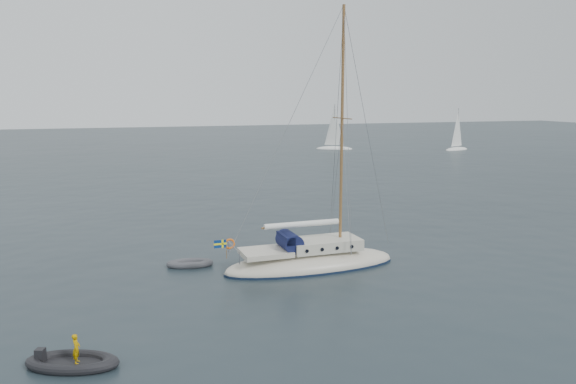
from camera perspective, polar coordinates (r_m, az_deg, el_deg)
name	(u,v)px	position (r m, az deg, el deg)	size (l,w,h in m)	color
ground	(332,262)	(33.24, 4.46, -7.07)	(300.00, 300.00, 0.00)	black
sailboat	(311,248)	(31.76, 2.37, -5.71)	(10.59, 3.17, 15.08)	beige
dinghy	(190,263)	(32.72, -9.93, -7.16)	(2.66, 1.20, 0.38)	#4B4B50
rib	(72,362)	(22.39, -21.11, -15.78)	(3.42, 1.56, 1.27)	black
distant_yacht_c	(334,129)	(101.94, 4.72, 6.40)	(6.50, 3.47, 8.61)	white
distant_yacht_b	(457,131)	(104.68, 16.81, 5.93)	(5.91, 3.15, 7.84)	white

